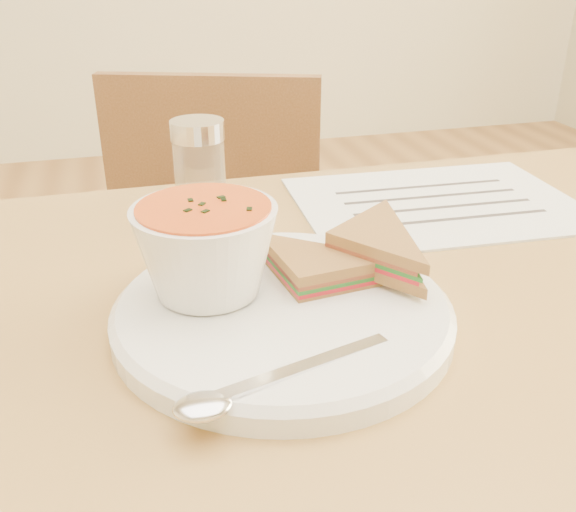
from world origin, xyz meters
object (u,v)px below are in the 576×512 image
object	(u,v)px
plate	(283,314)
condiment_shaker	(200,168)
soup_bowl	(206,255)
chair_far	(202,348)

from	to	relation	value
plate	condiment_shaker	distance (m)	0.26
soup_bowl	plate	bearing A→B (deg)	-27.42
chair_far	condiment_shaker	distance (m)	0.44
chair_far	soup_bowl	xyz separation A→B (m)	(-0.04, -0.44, 0.39)
plate	condiment_shaker	world-z (taller)	condiment_shaker
chair_far	condiment_shaker	xyz separation A→B (m)	(-0.01, -0.21, 0.39)
soup_bowl	condiment_shaker	size ratio (longest dim) A/B	1.08
chair_far	plate	distance (m)	0.58
soup_bowl	condiment_shaker	bearing A→B (deg)	82.98
chair_far	soup_bowl	size ratio (longest dim) A/B	7.25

